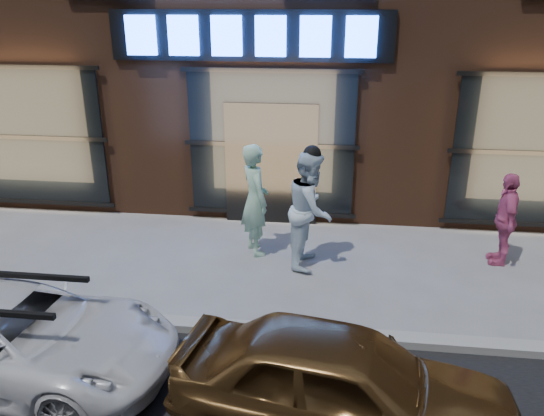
{
  "coord_description": "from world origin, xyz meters",
  "views": [
    {
      "loc": [
        1.24,
        -5.96,
        4.17
      ],
      "look_at": [
        0.31,
        1.6,
        1.2
      ],
      "focal_mm": 35.0,
      "sensor_mm": 36.0,
      "label": 1
    }
  ],
  "objects_px": {
    "man_cap": "(311,209)",
    "passerby": "(505,219)",
    "white_suv": "(15,336)",
    "gold_sedan": "(342,385)",
    "man_bowtie": "(255,200)"
  },
  "relations": [
    {
      "from": "man_cap",
      "to": "passerby",
      "type": "relative_size",
      "value": 1.24
    },
    {
      "from": "passerby",
      "to": "man_cap",
      "type": "bearing_deg",
      "value": -76.31
    },
    {
      "from": "passerby",
      "to": "white_suv",
      "type": "relative_size",
      "value": 0.42
    },
    {
      "from": "passerby",
      "to": "gold_sedan",
      "type": "bearing_deg",
      "value": -26.56
    },
    {
      "from": "white_suv",
      "to": "man_bowtie",
      "type": "bearing_deg",
      "value": -27.71
    },
    {
      "from": "man_bowtie",
      "to": "passerby",
      "type": "relative_size",
      "value": 1.24
    },
    {
      "from": "passerby",
      "to": "white_suv",
      "type": "height_order",
      "value": "passerby"
    },
    {
      "from": "man_bowtie",
      "to": "white_suv",
      "type": "relative_size",
      "value": 0.52
    },
    {
      "from": "passerby",
      "to": "man_bowtie",
      "type": "bearing_deg",
      "value": -82.54
    },
    {
      "from": "man_cap",
      "to": "passerby",
      "type": "xyz_separation_m",
      "value": [
        3.22,
        0.44,
        -0.19
      ]
    },
    {
      "from": "man_bowtie",
      "to": "white_suv",
      "type": "distance_m",
      "value": 4.33
    },
    {
      "from": "gold_sedan",
      "to": "man_cap",
      "type": "bearing_deg",
      "value": 17.87
    },
    {
      "from": "white_suv",
      "to": "gold_sedan",
      "type": "xyz_separation_m",
      "value": [
        3.8,
        -0.46,
        0.06
      ]
    },
    {
      "from": "man_bowtie",
      "to": "gold_sedan",
      "type": "height_order",
      "value": "man_bowtie"
    },
    {
      "from": "man_cap",
      "to": "white_suv",
      "type": "distance_m",
      "value": 4.68
    }
  ]
}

